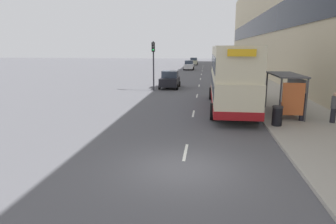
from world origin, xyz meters
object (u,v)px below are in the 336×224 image
car_2 (194,61)px  pedestrian_1 (303,105)px  bus_shelter (289,87)px  litter_bin (277,116)px  double_decker_bus_near (231,76)px  car_0 (170,80)px  pedestrian_at_shelter (334,107)px  car_1 (189,65)px  traffic_light_far_kerb (153,58)px

car_2 → pedestrian_1: size_ratio=2.24×
bus_shelter → litter_bin: 3.24m
double_decker_bus_near → litter_bin: double_decker_bus_near is taller
bus_shelter → pedestrian_1: (0.42, -1.43, -0.82)m
car_0 → pedestrian_at_shelter: bearing=126.9°
bus_shelter → car_0: 15.40m
car_0 → car_2: 43.59m
car_1 → pedestrian_1: (8.78, -40.99, 0.17)m
car_0 → litter_bin: car_0 is taller
bus_shelter → traffic_light_far_kerb: 14.65m
bus_shelter → car_2: bus_shelter is taller
car_2 → pedestrian_1: (8.58, -57.62, 0.17)m
double_decker_bus_near → litter_bin: 5.54m
car_1 → traffic_light_far_kerb: 29.25m
car_2 → pedestrian_at_shelter: 58.80m
pedestrian_at_shelter → litter_bin: size_ratio=1.61×
double_decker_bus_near → litter_bin: bearing=-66.9°
double_decker_bus_near → traffic_light_far_kerb: size_ratio=2.33×
car_0 → litter_bin: bearing=116.3°
bus_shelter → pedestrian_at_shelter: size_ratio=2.48×
car_0 → pedestrian_at_shelter: 17.93m
litter_bin → traffic_light_far_kerb: traffic_light_far_kerb is taller
bus_shelter → double_decker_bus_near: 3.95m
car_0 → car_1: 26.97m
car_0 → traffic_light_far_kerb: size_ratio=0.80×
pedestrian_1 → traffic_light_far_kerb: (-10.59, 11.89, 2.18)m
bus_shelter → pedestrian_1: bearing=-73.6°
double_decker_bus_near → pedestrian_at_shelter: size_ratio=6.60×
bus_shelter → pedestrian_1: size_ratio=2.35×
car_2 → double_decker_bus_near: bearing=95.1°
double_decker_bus_near → traffic_light_far_kerb: traffic_light_far_kerb is taller
double_decker_bus_near → car_2: 54.29m
bus_shelter → car_1: bus_shelter is taller
traffic_light_far_kerb → bus_shelter: bearing=-45.8°
pedestrian_at_shelter → traffic_light_far_kerb: 17.35m
car_0 → car_2: size_ratio=0.96×
car_0 → litter_bin: 17.11m
double_decker_bus_near → car_2: size_ratio=2.79×
double_decker_bus_near → car_2: bearing=95.1°
bus_shelter → traffic_light_far_kerb: traffic_light_far_kerb is taller
car_2 → litter_bin: size_ratio=3.81×
car_1 → pedestrian_1: pedestrian_1 is taller
pedestrian_at_shelter → pedestrian_1: bearing=169.1°
bus_shelter → car_0: bus_shelter is taller
pedestrian_1 → litter_bin: bearing=-141.4°
pedestrian_1 → litter_bin: (-1.64, -1.31, -0.38)m
car_1 → car_2: same height
pedestrian_at_shelter → litter_bin: (-3.19, -1.01, -0.34)m
bus_shelter → double_decker_bus_near: double_decker_bus_near is taller
litter_bin → bus_shelter: bearing=66.0°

